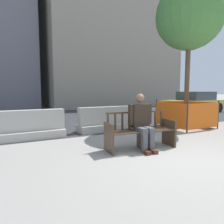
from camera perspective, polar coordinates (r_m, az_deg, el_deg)
The scene contains 10 objects.
ground_plane at distance 4.46m, azimuth 17.04°, elevation -12.22°, with size 200.00×200.00×0.00m, color gray.
street_asphalt at distance 12.17m, azimuth -12.86°, elevation -0.75°, with size 120.00×12.00×0.01m, color #333335.
street_bench at distance 4.85m, azimuth 8.07°, elevation -5.73°, with size 1.73×0.67×0.88m.
seated_person at distance 4.74m, azimuth 8.40°, elevation -2.38°, with size 0.59×0.75×1.31m.
jersey_barrier_centre at distance 7.02m, azimuth -1.70°, elevation -2.56°, with size 2.02×0.73×0.84m.
jersey_barrier_left at distance 6.25m, azimuth -22.64°, elevation -4.05°, with size 2.01×0.72×0.84m.
street_tree at distance 8.60m, azimuth 21.26°, elevation 24.15°, with size 2.46×2.46×5.37m.
construction_fence at distance 8.19m, azimuth 20.34°, elevation -0.44°, with size 1.63×1.63×1.05m.
car_taxi_near at distance 14.32m, azimuth 22.51°, elevation 2.63°, with size 4.46×2.13×1.37m.
building_centre_right at distance 23.22m, azimuth -3.18°, elevation 23.21°, with size 12.39×10.87×16.63m.
Camera 1 is at (-2.99, -3.02, 1.36)m, focal length 32.00 mm.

